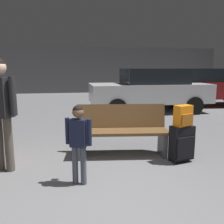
% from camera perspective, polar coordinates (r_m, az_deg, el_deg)
% --- Properties ---
extents(ground_plane, '(18.00, 18.00, 0.10)m').
position_cam_1_polar(ground_plane, '(6.57, -5.87, -3.58)').
color(ground_plane, slate).
extents(garage_back_wall, '(18.00, 0.12, 2.80)m').
position_cam_1_polar(garage_back_wall, '(15.23, -8.01, 9.82)').
color(garage_back_wall, '#565658').
rests_on(garage_back_wall, ground_plane).
extents(bench, '(1.65, 0.70, 0.89)m').
position_cam_1_polar(bench, '(4.27, 2.33, -4.40)').
color(bench, brown).
rests_on(bench, ground_plane).
extents(suitcase, '(0.42, 0.30, 0.60)m').
position_cam_1_polar(suitcase, '(4.14, 16.22, -7.05)').
color(suitcase, black).
rests_on(suitcase, ground_plane).
extents(backpack_bright, '(0.32, 0.27, 0.34)m').
position_cam_1_polar(backpack_bright, '(4.03, 16.56, -0.93)').
color(backpack_bright, orange).
rests_on(backpack_bright, suitcase).
extents(child, '(0.34, 0.26, 1.07)m').
position_cam_1_polar(child, '(3.17, -7.95, -5.74)').
color(child, '#4C5160').
rests_on(child, ground_plane).
extents(adult, '(0.51, 0.34, 1.68)m').
position_cam_1_polar(adult, '(3.85, -24.90, 2.04)').
color(adult, brown).
rests_on(adult, ground_plane).
extents(parked_car_near, '(4.13, 1.86, 1.51)m').
position_cam_1_polar(parked_car_near, '(8.58, 9.02, 5.42)').
color(parked_car_near, silver).
rests_on(parked_car_near, ground_plane).
extents(parked_car_side, '(4.22, 2.04, 1.51)m').
position_cam_1_polar(parked_car_side, '(10.71, 22.21, 5.75)').
color(parked_car_side, maroon).
rests_on(parked_car_side, ground_plane).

